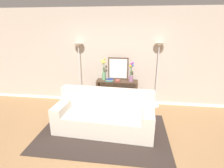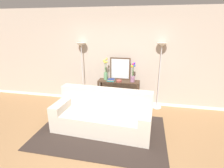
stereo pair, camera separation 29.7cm
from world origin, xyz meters
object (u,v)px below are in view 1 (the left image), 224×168
at_px(floor_lamp_right, 158,57).
at_px(book_stack, 110,80).
at_px(fruit_bowl, 118,81).
at_px(console_table, 117,89).
at_px(vase_short_flowers, 131,74).
at_px(couch, 105,116).
at_px(wall_mirror, 118,69).
at_px(vase_tall_flowers, 104,72).
at_px(book_row_under_console, 106,104).
at_px(floor_lamp_left, 79,57).

distance_m(floor_lamp_right, book_stack, 1.45).
distance_m(fruit_bowl, book_stack, 0.22).
bearing_deg(console_table, book_stack, -157.39).
bearing_deg(console_table, vase_short_flowers, -2.43).
xyz_separation_m(couch, book_stack, (-0.04, 1.11, 0.50)).
relative_size(console_table, book_stack, 5.36).
height_order(couch, wall_mirror, wall_mirror).
relative_size(floor_lamp_right, book_stack, 8.53).
xyz_separation_m(couch, vase_tall_flowers, (-0.23, 1.22, 0.70)).
height_order(couch, floor_lamp_right, floor_lamp_right).
bearing_deg(vase_short_flowers, book_stack, -173.46).
relative_size(couch, vase_tall_flowers, 3.51).
relative_size(fruit_bowl, book_stack, 0.74).
bearing_deg(console_table, floor_lamp_right, 7.70).
xyz_separation_m(floor_lamp_right, book_row_under_console, (-1.42, -0.15, -1.38)).
relative_size(couch, book_row_under_console, 8.43).
bearing_deg(book_stack, fruit_bowl, -3.98).
height_order(couch, console_table, couch).
height_order(vase_short_flowers, fruit_bowl, vase_short_flowers).
distance_m(vase_short_flowers, book_stack, 0.61).
relative_size(console_table, fruit_bowl, 7.22).
bearing_deg(wall_mirror, vase_short_flowers, -22.41).
bearing_deg(fruit_bowl, vase_tall_flowers, 162.88).
xyz_separation_m(floor_lamp_left, vase_tall_flowers, (0.73, -0.12, -0.39)).
xyz_separation_m(fruit_bowl, book_row_under_console, (-0.36, 0.10, -0.76)).
distance_m(floor_lamp_left, book_row_under_console, 1.57).
distance_m(vase_tall_flowers, book_row_under_console, 0.97).
bearing_deg(vase_tall_flowers, book_stack, -30.77).
height_order(vase_tall_flowers, fruit_bowl, vase_tall_flowers).
xyz_separation_m(couch, vase_short_flowers, (0.54, 1.18, 0.68)).
bearing_deg(couch, console_table, 82.65).
bearing_deg(console_table, book_row_under_console, -180.00).
relative_size(wall_mirror, fruit_bowl, 3.90).
bearing_deg(vase_short_flowers, fruit_bowl, -167.19).
xyz_separation_m(console_table, floor_lamp_left, (-1.11, 0.15, 0.87)).
relative_size(couch, floor_lamp_left, 1.22).
relative_size(vase_tall_flowers, book_row_under_console, 2.40).
bearing_deg(vase_tall_flowers, vase_short_flowers, -3.18).
relative_size(wall_mirror, book_row_under_console, 2.40).
bearing_deg(book_row_under_console, vase_tall_flowers, 152.20).
relative_size(wall_mirror, vase_short_flowers, 1.16).
distance_m(wall_mirror, vase_tall_flowers, 0.42).
height_order(fruit_bowl, book_stack, book_stack).
relative_size(wall_mirror, book_stack, 2.90).
height_order(floor_lamp_right, wall_mirror, floor_lamp_right).
height_order(console_table, fruit_bowl, fruit_bowl).
relative_size(floor_lamp_right, book_row_under_console, 7.06).
bearing_deg(vase_short_flowers, vase_tall_flowers, 176.82).
height_order(vase_tall_flowers, book_stack, vase_tall_flowers).
height_order(couch, book_stack, couch).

